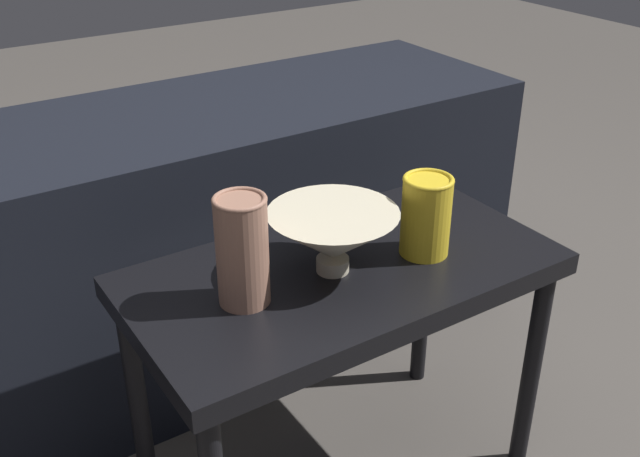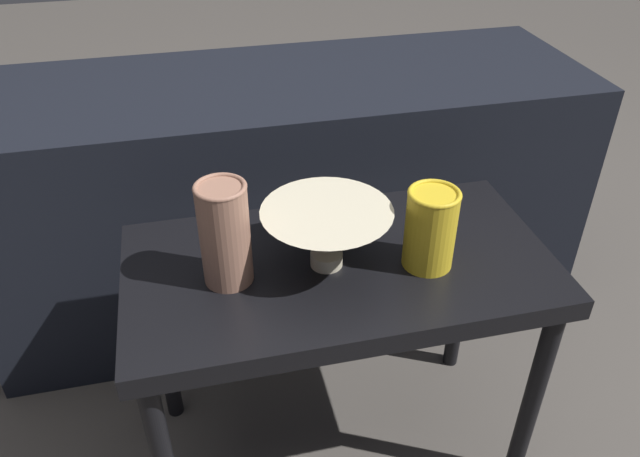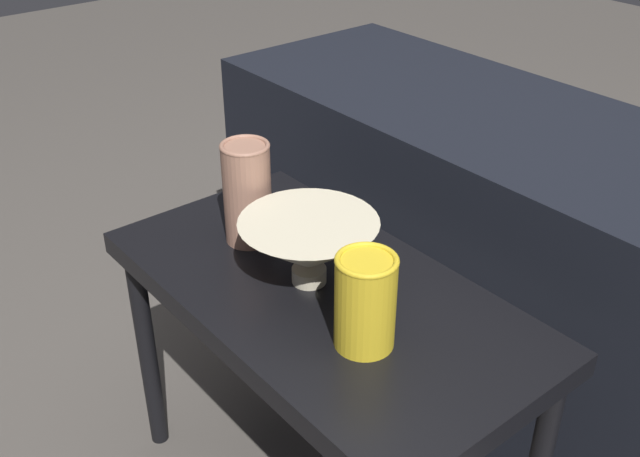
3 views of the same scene
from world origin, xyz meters
TOP-DOWN VIEW (x-y plane):
  - table at (0.00, 0.00)m, footprint 0.77×0.40m
  - couch_backdrop at (0.00, 0.55)m, footprint 1.49×0.50m
  - bowl at (-0.03, -0.01)m, footprint 0.23×0.23m
  - vase_textured_left at (-0.20, -0.01)m, footprint 0.09×0.09m
  - vase_colorful_right at (0.15, -0.04)m, footprint 0.09×0.09m

SIDE VIEW (x-z plane):
  - couch_backdrop at x=0.00m, z-range 0.00..0.65m
  - table at x=0.00m, z-range 0.20..0.71m
  - bowl at x=-0.03m, z-range 0.53..0.64m
  - vase_colorful_right at x=0.15m, z-range 0.52..0.67m
  - vase_textured_left at x=-0.20m, z-range 0.52..0.71m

